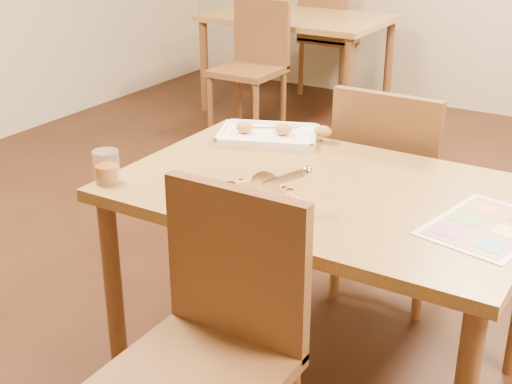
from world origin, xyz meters
The scene contains 12 objects.
dining_table centered at (0.00, 0.00, 0.63)m, with size 1.30×0.85×0.72m.
chair_near centered at (0.00, -0.60, 0.57)m, with size 0.42×0.42×0.47m.
chair_far centered at (0.00, 0.60, 0.57)m, with size 0.42×0.42×0.47m.
bg_table centered at (-1.60, 2.80, 0.63)m, with size 1.30×0.85×0.72m.
bg_chair_near centered at (-1.60, 2.20, 0.57)m, with size 0.42×0.42×0.47m.
bg_chair_far centered at (-1.60, 3.30, 0.57)m, with size 0.42×0.42×0.47m.
plate centered at (-0.10, -0.25, 0.73)m, with size 0.27×0.27×0.01m, color silver.
pizza centered at (-0.10, -0.26, 0.75)m, with size 0.26×0.26×0.04m.
pizza_cutter centered at (-0.04, -0.22, 0.81)m, with size 0.15×0.09×0.10m.
appetizer_tray centered at (-0.37, 0.30, 0.74)m, with size 0.44×0.36×0.06m.
glass_tumbler centered at (-0.61, -0.33, 0.77)m, with size 0.08×0.08×0.11m.
menu centered at (0.52, -0.03, 0.72)m, with size 0.27×0.37×0.01m, color silver.
Camera 1 is at (0.89, -1.88, 1.59)m, focal length 50.00 mm.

